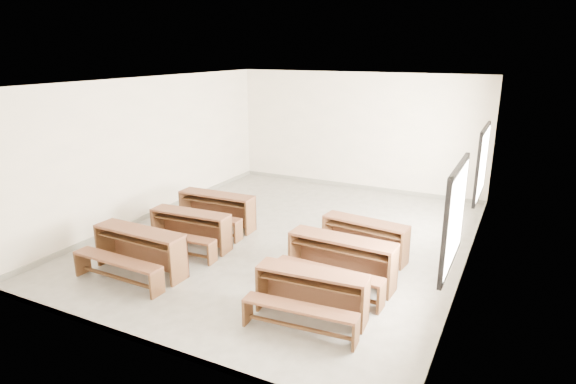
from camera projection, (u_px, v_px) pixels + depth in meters
The scene contains 7 objects.
room at pixel (292, 137), 9.39m from camera, with size 8.50×8.50×3.20m.
desk_set_0 at pixel (138, 248), 8.35m from camera, with size 1.78×0.96×0.79m.
desk_set_1 at pixel (189, 227), 9.43m from camera, with size 1.68×0.94×0.74m.
desk_set_2 at pixel (216, 208), 10.47m from camera, with size 1.75×0.95×0.77m.
desk_set_3 at pixel (311, 292), 6.94m from camera, with size 1.69×0.97×0.73m.
desk_set_4 at pixel (340, 258), 7.94m from camera, with size 1.84×1.01×0.81m.
desk_set_5 at pixel (364, 237), 8.96m from camera, with size 1.71×1.03×0.73m.
Camera 1 is at (4.20, -8.35, 3.79)m, focal length 30.00 mm.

